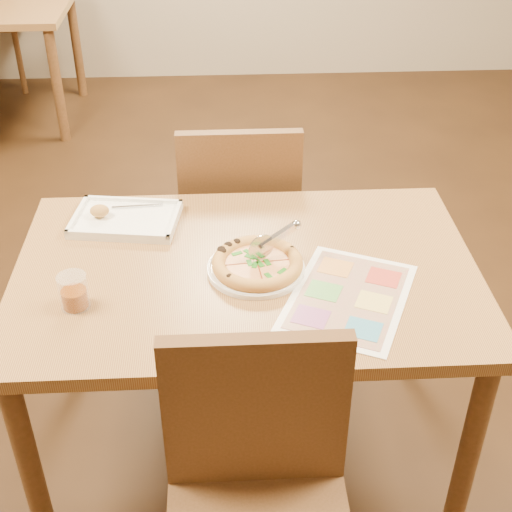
{
  "coord_description": "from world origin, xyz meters",
  "views": [
    {
      "loc": [
        -0.06,
        -1.63,
        1.87
      ],
      "look_at": [
        0.03,
        -0.02,
        0.77
      ],
      "focal_mm": 50.0,
      "sensor_mm": 36.0,
      "label": 1
    }
  ],
  "objects_px": {
    "plate": "(256,269)",
    "glass_tumbler": "(74,293)",
    "pizza_cutter": "(273,240)",
    "chair_far": "(240,206)",
    "appetizer_tray": "(124,220)",
    "dining_table": "(246,291)",
    "chair_near": "(258,479)",
    "menu": "(349,297)",
    "pizza": "(257,264)"
  },
  "relations": [
    {
      "from": "chair_far",
      "to": "appetizer_tray",
      "type": "distance_m",
      "value": 0.53
    },
    {
      "from": "menu",
      "to": "chair_far",
      "type": "bearing_deg",
      "value": 109.3
    },
    {
      "from": "pizza",
      "to": "plate",
      "type": "bearing_deg",
      "value": 132.94
    },
    {
      "from": "glass_tumbler",
      "to": "chair_far",
      "type": "bearing_deg",
      "value": 59.19
    },
    {
      "from": "plate",
      "to": "pizza_cutter",
      "type": "relative_size",
      "value": 1.9
    },
    {
      "from": "dining_table",
      "to": "glass_tumbler",
      "type": "height_order",
      "value": "glass_tumbler"
    },
    {
      "from": "pizza_cutter",
      "to": "appetizer_tray",
      "type": "xyz_separation_m",
      "value": [
        -0.44,
        0.25,
        -0.07
      ]
    },
    {
      "from": "chair_near",
      "to": "dining_table",
      "type": "bearing_deg",
      "value": 90.0
    },
    {
      "from": "plate",
      "to": "glass_tumbler",
      "type": "xyz_separation_m",
      "value": [
        -0.48,
        -0.13,
        0.03
      ]
    },
    {
      "from": "appetizer_tray",
      "to": "glass_tumbler",
      "type": "distance_m",
      "value": 0.42
    },
    {
      "from": "dining_table",
      "to": "glass_tumbler",
      "type": "xyz_separation_m",
      "value": [
        -0.45,
        -0.15,
        0.13
      ]
    },
    {
      "from": "chair_near",
      "to": "pizza",
      "type": "xyz_separation_m",
      "value": [
        0.03,
        0.58,
        0.18
      ]
    },
    {
      "from": "appetizer_tray",
      "to": "glass_tumbler",
      "type": "xyz_separation_m",
      "value": [
        -0.08,
        -0.41,
        0.03
      ]
    },
    {
      "from": "dining_table",
      "to": "menu",
      "type": "relative_size",
      "value": 3.19
    },
    {
      "from": "chair_far",
      "to": "menu",
      "type": "distance_m",
      "value": 0.82
    },
    {
      "from": "chair_near",
      "to": "glass_tumbler",
      "type": "distance_m",
      "value": 0.67
    },
    {
      "from": "chair_near",
      "to": "appetizer_tray",
      "type": "height_order",
      "value": "chair_near"
    },
    {
      "from": "pizza_cutter",
      "to": "appetizer_tray",
      "type": "bearing_deg",
      "value": 125.04
    },
    {
      "from": "chair_near",
      "to": "pizza",
      "type": "bearing_deg",
      "value": 87.01
    },
    {
      "from": "pizza",
      "to": "pizza_cutter",
      "type": "height_order",
      "value": "pizza_cutter"
    },
    {
      "from": "plate",
      "to": "pizza",
      "type": "xyz_separation_m",
      "value": [
        0.0,
        -0.0,
        0.02
      ]
    },
    {
      "from": "pizza",
      "to": "menu",
      "type": "height_order",
      "value": "pizza"
    },
    {
      "from": "chair_near",
      "to": "chair_far",
      "type": "bearing_deg",
      "value": 90.0
    },
    {
      "from": "pizza_cutter",
      "to": "pizza",
      "type": "bearing_deg",
      "value": -171.19
    },
    {
      "from": "pizza",
      "to": "menu",
      "type": "distance_m",
      "value": 0.27
    },
    {
      "from": "chair_far",
      "to": "appetizer_tray",
      "type": "height_order",
      "value": "chair_far"
    },
    {
      "from": "plate",
      "to": "menu",
      "type": "relative_size",
      "value": 0.67
    },
    {
      "from": "chair_far",
      "to": "pizza_cutter",
      "type": "xyz_separation_m",
      "value": [
        0.08,
        -0.59,
        0.24
      ]
    },
    {
      "from": "appetizer_tray",
      "to": "menu",
      "type": "xyz_separation_m",
      "value": [
        0.63,
        -0.41,
        -0.01
      ]
    },
    {
      "from": "dining_table",
      "to": "chair_far",
      "type": "height_order",
      "value": "chair_far"
    },
    {
      "from": "dining_table",
      "to": "plate",
      "type": "height_order",
      "value": "plate"
    },
    {
      "from": "appetizer_tray",
      "to": "chair_far",
      "type": "bearing_deg",
      "value": 43.43
    },
    {
      "from": "chair_near",
      "to": "glass_tumbler",
      "type": "relative_size",
      "value": 4.94
    },
    {
      "from": "menu",
      "to": "plate",
      "type": "bearing_deg",
      "value": 150.4
    },
    {
      "from": "plate",
      "to": "menu",
      "type": "bearing_deg",
      "value": -29.6
    },
    {
      "from": "chair_near",
      "to": "menu",
      "type": "relative_size",
      "value": 1.15
    },
    {
      "from": "pizza_cutter",
      "to": "appetizer_tray",
      "type": "height_order",
      "value": "pizza_cutter"
    },
    {
      "from": "chair_far",
      "to": "glass_tumbler",
      "type": "height_order",
      "value": "chair_far"
    },
    {
      "from": "glass_tumbler",
      "to": "pizza_cutter",
      "type": "bearing_deg",
      "value": 17.01
    },
    {
      "from": "glass_tumbler",
      "to": "menu",
      "type": "height_order",
      "value": "glass_tumbler"
    },
    {
      "from": "plate",
      "to": "glass_tumbler",
      "type": "relative_size",
      "value": 2.85
    },
    {
      "from": "pizza_cutter",
      "to": "chair_far",
      "type": "bearing_deg",
      "value": 71.59
    },
    {
      "from": "pizza",
      "to": "appetizer_tray",
      "type": "height_order",
      "value": "appetizer_tray"
    },
    {
      "from": "glass_tumbler",
      "to": "appetizer_tray",
      "type": "bearing_deg",
      "value": 78.34
    },
    {
      "from": "chair_near",
      "to": "plate",
      "type": "bearing_deg",
      "value": 87.38
    },
    {
      "from": "dining_table",
      "to": "glass_tumbler",
      "type": "bearing_deg",
      "value": -161.31
    },
    {
      "from": "dining_table",
      "to": "glass_tumbler",
      "type": "relative_size",
      "value": 13.66
    },
    {
      "from": "dining_table",
      "to": "chair_near",
      "type": "bearing_deg",
      "value": -90.0
    },
    {
      "from": "dining_table",
      "to": "menu",
      "type": "height_order",
      "value": "menu"
    },
    {
      "from": "plate",
      "to": "glass_tumbler",
      "type": "distance_m",
      "value": 0.5
    }
  ]
}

